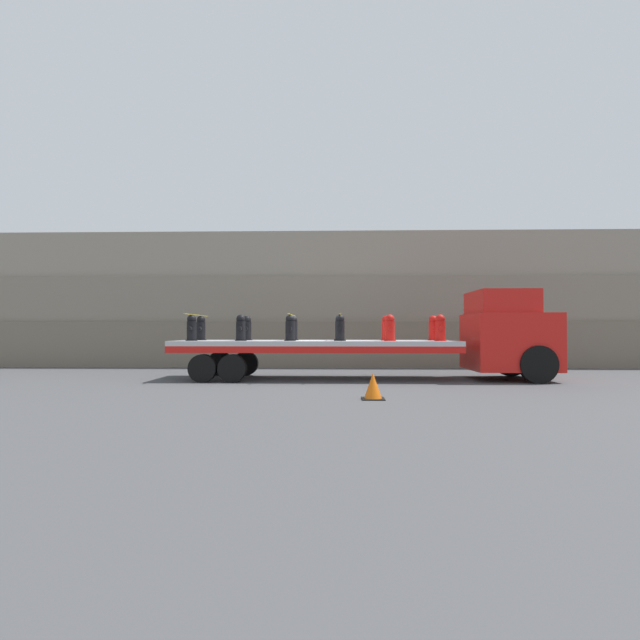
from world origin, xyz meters
The scene contains 20 objects.
ground_plane centered at (0.00, 0.00, 0.00)m, with size 120.00×120.00×0.00m, color #474749.
rock_cliff centered at (0.00, 6.38, 2.89)m, with size 60.00×3.30×5.78m.
truck_cab centered at (6.20, 0.00, 1.43)m, with size 2.51×2.60×2.80m.
flatbed_trailer centered at (-0.55, 0.00, 1.00)m, with size 8.91×2.57×1.23m.
fire_hydrant_black_near_0 centered at (-3.86, -0.54, 1.62)m, with size 0.37×0.59×0.82m.
fire_hydrant_black_far_0 centered at (-3.86, 0.54, 1.62)m, with size 0.37×0.59×0.82m.
fire_hydrant_black_near_1 centered at (-2.31, -0.54, 1.62)m, with size 0.37×0.59×0.82m.
fire_hydrant_black_far_1 centered at (-2.31, 0.54, 1.62)m, with size 0.37×0.59×0.82m.
fire_hydrant_black_near_2 centered at (-0.77, -0.54, 1.62)m, with size 0.37×0.59×0.82m.
fire_hydrant_black_far_2 centered at (-0.77, 0.54, 1.62)m, with size 0.37×0.59×0.82m.
fire_hydrant_black_near_3 centered at (0.77, -0.54, 1.62)m, with size 0.37×0.59×0.82m.
fire_hydrant_black_far_3 centered at (0.77, 0.54, 1.62)m, with size 0.37×0.59×0.82m.
fire_hydrant_red_near_4 centered at (2.31, -0.54, 1.62)m, with size 0.37×0.59×0.82m.
fire_hydrant_red_far_4 centered at (2.31, 0.54, 1.62)m, with size 0.37×0.59×0.82m.
fire_hydrant_red_near_5 centered at (3.86, -0.54, 1.62)m, with size 0.37×0.59×0.82m.
fire_hydrant_red_far_5 centered at (3.86, 0.54, 1.62)m, with size 0.37×0.59×0.82m.
cargo_strap_rear centered at (-3.86, 0.00, 2.05)m, with size 0.05×2.66×0.01m.
cargo_strap_middle centered at (-0.77, 0.00, 2.05)m, with size 0.05×2.66×0.01m.
cargo_strap_front centered at (0.77, 0.00, 2.05)m, with size 0.05×2.66×0.01m.
traffic_cone centered at (1.47, -4.68, 0.29)m, with size 0.51×0.51×0.60m.
Camera 1 is at (0.61, -15.96, 1.54)m, focal length 28.00 mm.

